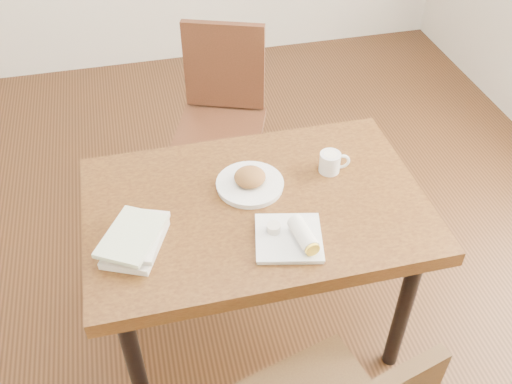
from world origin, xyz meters
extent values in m
cube|color=#472814|center=(0.00, 0.00, -0.01)|extent=(4.00, 5.00, 0.01)
cube|color=brown|center=(0.00, 0.00, 0.72)|extent=(1.22, 0.80, 0.06)
cylinder|color=black|center=(-0.51, -0.30, 0.34)|extent=(0.06, 0.06, 0.69)
cylinder|color=black|center=(0.51, -0.30, 0.34)|extent=(0.06, 0.06, 0.69)
cylinder|color=black|center=(-0.51, 0.30, 0.34)|extent=(0.06, 0.06, 0.69)
cylinder|color=black|center=(0.51, 0.30, 0.34)|extent=(0.06, 0.06, 0.69)
cylinder|color=#472214|center=(0.25, 0.94, 0.23)|extent=(0.04, 0.04, 0.45)
cylinder|color=#472214|center=(-0.09, 1.07, 0.23)|extent=(0.04, 0.04, 0.45)
cylinder|color=#472214|center=(0.12, 0.61, 0.23)|extent=(0.04, 0.04, 0.45)
cylinder|color=#472214|center=(-0.21, 0.73, 0.23)|extent=(0.04, 0.04, 0.45)
cube|color=#472214|center=(0.02, 0.84, 0.47)|extent=(0.54, 0.54, 0.04)
cube|color=#472214|center=(0.08, 1.02, 0.73)|extent=(0.39, 0.18, 0.45)
cylinder|color=white|center=(0.00, 0.09, 0.76)|extent=(0.25, 0.25, 0.02)
cylinder|color=white|center=(0.00, 0.09, 0.77)|extent=(0.25, 0.25, 0.01)
ellipsoid|color=#B27538|center=(0.00, 0.09, 0.80)|extent=(0.15, 0.14, 0.06)
cylinder|color=white|center=(0.31, 0.11, 0.79)|extent=(0.08, 0.08, 0.08)
torus|color=white|center=(0.36, 0.10, 0.79)|extent=(0.07, 0.02, 0.06)
cylinder|color=tan|center=(0.31, 0.11, 0.83)|extent=(0.07, 0.07, 0.01)
cylinder|color=#F2E5CC|center=(0.31, 0.11, 0.83)|extent=(0.05, 0.05, 0.00)
cube|color=white|center=(0.06, -0.21, 0.76)|extent=(0.26, 0.26, 0.01)
cube|color=white|center=(0.06, -0.21, 0.77)|extent=(0.26, 0.26, 0.01)
cylinder|color=white|center=(0.10, -0.23, 0.80)|extent=(0.07, 0.14, 0.06)
cylinder|color=yellow|center=(0.11, -0.30, 0.80)|extent=(0.05, 0.03, 0.05)
cylinder|color=silver|center=(0.02, -0.17, 0.78)|extent=(0.05, 0.05, 0.03)
cylinder|color=red|center=(0.02, -0.17, 0.79)|extent=(0.04, 0.04, 0.01)
cube|color=white|center=(-0.44, -0.11, 0.76)|extent=(0.25, 0.28, 0.03)
cube|color=silver|center=(-0.42, -0.10, 0.79)|extent=(0.23, 0.27, 0.02)
cube|color=#B5D38D|center=(-0.44, -0.12, 0.80)|extent=(0.26, 0.28, 0.02)
camera|label=1|loc=(-0.35, -1.45, 2.14)|focal=40.00mm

